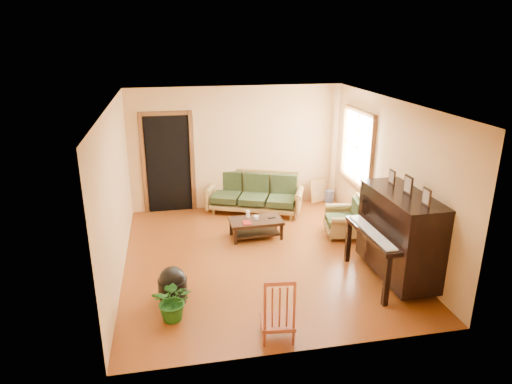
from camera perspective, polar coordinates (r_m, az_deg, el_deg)
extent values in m
plane|color=#5F290C|center=(7.87, 0.50, -8.05)|extent=(5.00, 5.00, 0.00)
cube|color=black|center=(9.68, -10.91, 3.41)|extent=(1.08, 0.16, 2.05)
cube|color=white|center=(9.16, 12.59, 5.47)|extent=(0.12, 1.36, 1.46)
cube|color=olive|center=(9.58, -0.24, -0.19)|extent=(2.14, 1.50, 0.84)
cube|color=black|center=(8.49, -0.02, -4.58)|extent=(0.99, 0.56, 0.35)
cube|color=olive|center=(8.65, 10.85, -3.05)|extent=(0.84, 0.87, 0.75)
cube|color=black|center=(7.25, 17.45, -5.38)|extent=(0.95, 1.58, 1.39)
cylinder|color=black|center=(6.68, -10.34, -11.79)|extent=(0.51, 0.51, 0.39)
cube|color=maroon|center=(5.77, 2.72, -14.06)|extent=(0.46, 0.49, 0.88)
cube|color=#C28F40|center=(10.30, 7.78, 0.16)|extent=(0.42, 0.23, 0.55)
cylinder|color=#2E3E8B|center=(10.43, 9.11, -0.48)|extent=(0.26, 0.26, 0.27)
imported|color=#1A5317|center=(6.24, -10.28, -13.18)|extent=(0.59, 0.53, 0.58)
imported|color=maroon|center=(8.26, -1.64, -3.90)|extent=(0.15, 0.20, 0.02)
cylinder|color=white|center=(8.53, -1.02, -2.73)|extent=(0.09, 0.09, 0.13)
cylinder|color=white|center=(8.45, 0.04, -3.19)|extent=(0.12, 0.12, 0.06)
cube|color=black|center=(8.50, 1.96, -3.23)|extent=(0.15, 0.05, 0.01)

